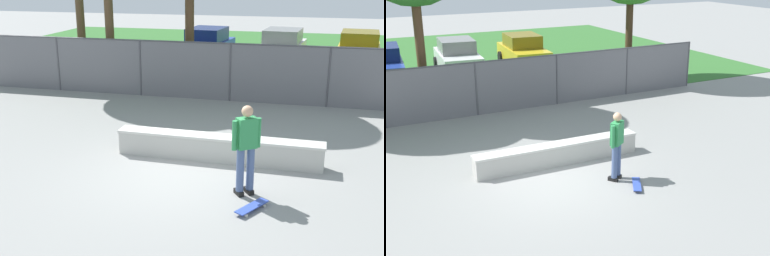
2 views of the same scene
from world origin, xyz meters
The scene contains 9 objects.
ground_plane centered at (0.00, 0.00, 0.00)m, with size 80.00×80.00×0.00m, color gray.
grass_strip centered at (0.00, 16.77, 0.01)m, with size 31.16×20.00×0.02m, color #336B2D.
concrete_ledge centered at (0.69, 1.03, 0.30)m, with size 4.82×0.55×0.60m.
skateboarder centered at (1.56, -0.63, 1.01)m, with size 0.51×0.42×1.82m.
skateboard centered at (1.79, -1.26, 0.07)m, with size 0.57×0.79×0.09m.
chainlink_fence centered at (0.00, 6.47, 1.07)m, with size 19.23×0.07×1.97m.
car_blue centered at (-2.38, 13.43, 0.84)m, with size 2.31×4.35×1.66m.
car_white centered at (1.19, 13.76, 0.84)m, with size 2.31×4.35×1.66m.
car_yellow centered at (4.63, 13.72, 0.84)m, with size 2.31×4.35×1.66m.
Camera 1 is at (2.68, -9.22, 4.17)m, focal length 44.86 mm.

